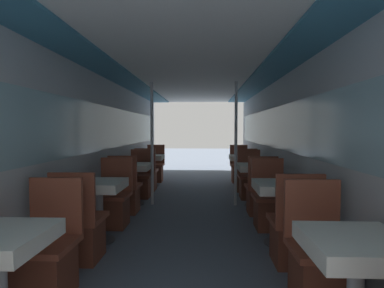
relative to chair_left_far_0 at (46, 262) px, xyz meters
The scene contains 26 objects.
wall_left 2.61m from the chair_left_far_0, 98.80° to the left, with size 0.05×10.06×2.25m.
wall_right 3.67m from the chair_left_far_0, 43.12° to the left, with size 0.05×10.06×2.25m.
ceiling_panel 3.34m from the chair_left_far_0, 65.46° to the left, with size 2.98×10.06×0.07m.
chair_left_far_0 is the anchor object (origin of this frame).
dining_table_left_1 1.30m from the chair_left_far_0, 90.00° to the left, with size 0.60×0.60×0.75m.
chair_left_near_1 0.68m from the chair_left_far_0, 90.00° to the left, with size 0.46×0.46×0.97m.
chair_left_far_1 1.82m from the chair_left_far_0, 90.00° to the left, with size 0.46×0.46×0.97m.
dining_table_left_2 3.09m from the chair_left_far_0, 90.00° to the left, with size 0.60×0.60×0.75m.
chair_left_near_2 2.50m from the chair_left_far_0, 90.00° to the left, with size 0.46×0.46×0.97m.
chair_left_far_2 3.64m from the chair_left_far_0, 90.00° to the left, with size 0.46×0.46×0.97m.
support_pole_left_2 3.20m from the chair_left_far_0, 83.57° to the left, with size 0.05×0.05×2.25m.
dining_table_left_3 4.90m from the chair_left_far_0, 90.00° to the left, with size 0.60×0.60×0.75m.
chair_left_near_3 4.32m from the chair_left_far_0, 90.00° to the left, with size 0.46×0.46×0.97m.
chair_left_far_3 5.46m from the chair_left_far_0, 90.00° to the left, with size 0.46×0.46×0.97m.
dining_table_right_0 2.32m from the chair_left_far_0, 14.32° to the right, with size 0.60×0.60×0.75m.
chair_right_far_0 2.22m from the chair_left_far_0, ahead, with size 0.46×0.46×0.97m.
dining_table_right_1 2.57m from the chair_left_far_0, 29.39° to the left, with size 0.60×0.60×0.75m.
chair_right_near_1 2.33m from the chair_left_far_0, 17.11° to the left, with size 0.46×0.46×0.97m.
chair_right_far_1 2.87m from the chair_left_far_0, 39.30° to the left, with size 0.46×0.46×0.97m.
dining_table_right_2 3.81m from the chair_left_far_0, 54.10° to the left, with size 0.60×0.60×0.75m.
chair_right_near_2 3.35m from the chair_left_far_0, 48.40° to the left, with size 0.46×0.46×0.97m.
chair_right_far_2 4.26m from the chair_left_far_0, 58.58° to the left, with size 0.46×0.46×0.97m.
support_pole_right_2 3.69m from the chair_left_far_0, 58.57° to the left, with size 0.05×0.05×2.25m.
dining_table_right_3 5.38m from the chair_left_far_0, 65.56° to the left, with size 0.60×0.60×0.75m.
chair_right_near_3 4.86m from the chair_left_far_0, 62.79° to the left, with size 0.46×0.46×0.97m.
chair_right_far_3 5.89m from the chair_left_far_0, 67.84° to the left, with size 0.46×0.46×0.97m.
Camera 1 is at (0.19, -1.17, 1.40)m, focal length 28.00 mm.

